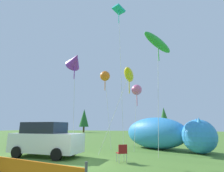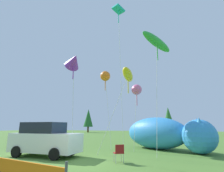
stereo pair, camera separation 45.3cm
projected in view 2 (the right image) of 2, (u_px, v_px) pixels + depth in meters
ground_plane at (78, 163)px, 8.57m from camera, size 120.00×120.00×0.00m
parked_car at (45, 139)px, 10.68m from camera, size 4.32×1.89×2.01m
folding_chair at (119, 152)px, 8.79m from camera, size 0.65×0.65×0.88m
inflatable_cat at (164, 134)px, 13.55m from camera, size 7.09×5.32×2.48m
kite_orange_flower at (105, 76)px, 15.41m from camera, size 1.09×0.88×6.54m
kite_yellow_hero at (128, 75)px, 12.14m from camera, size 2.50×2.97×5.65m
kite_teal_diamond at (118, 13)px, 15.04m from camera, size 1.22×1.27×11.95m
kite_purple_delta at (74, 61)px, 12.00m from camera, size 1.70×1.65×6.85m
kite_green_fish at (157, 42)px, 11.91m from camera, size 2.03×2.76×8.01m
kite_pink_octopus at (137, 90)px, 14.03m from camera, size 0.84×1.18×5.07m
horizon_tree_east at (168, 117)px, 42.88m from camera, size 2.67×2.67×6.37m
horizon_tree_west at (88, 118)px, 51.00m from camera, size 2.78×2.78×6.65m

